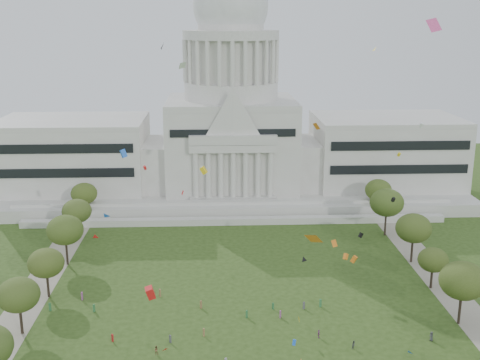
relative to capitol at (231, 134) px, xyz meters
name	(u,v)px	position (x,y,z in m)	size (l,w,h in m)	color
capitol	(231,134)	(0.00, 0.00, 0.00)	(160.00, 64.50, 91.30)	beige
path_left	(26,305)	(-48.00, -83.59, -22.28)	(8.00, 160.00, 0.04)	gray
path_right	(453,296)	(48.00, -83.59, -22.28)	(8.00, 160.00, 0.04)	gray
row_tree_l_2	(18,295)	(-45.04, -96.29, -13.79)	(8.42, 8.42, 11.97)	black
row_tree_r_2	(463,281)	(44.17, -96.15, -12.64)	(9.55, 9.55, 13.58)	black
row_tree_l_3	(46,263)	(-44.09, -79.67, -14.09)	(8.12, 8.12, 11.55)	black
row_tree_r_3	(433,260)	(44.40, -79.10, -15.21)	(7.01, 7.01, 9.98)	black
row_tree_l_4	(65,230)	(-44.08, -61.17, -12.90)	(9.29, 9.29, 13.21)	black
row_tree_r_4	(414,228)	(44.76, -63.55, -13.01)	(9.19, 9.19, 13.06)	black
row_tree_l_5	(77,211)	(-45.22, -42.58, -13.88)	(8.33, 8.33, 11.85)	black
row_tree_r_5	(387,203)	(43.49, -43.40, -12.37)	(9.82, 9.82, 13.96)	black
row_tree_l_6	(84,194)	(-46.87, -24.45, -14.02)	(8.19, 8.19, 11.64)	black
row_tree_r_6	(378,190)	(45.96, -25.46, -13.79)	(8.42, 8.42, 11.97)	black
person_0	(431,336)	(36.10, -102.65, -21.34)	(0.93, 0.61, 1.91)	#4C4C51
person_2	(354,345)	(20.23, -104.87, -21.47)	(0.80, 0.50, 1.66)	#4C4C51
person_8	(156,350)	(-17.49, -105.12, -21.43)	(0.84, 0.52, 1.73)	olive
person_10	(319,334)	(14.17, -100.63, -21.41)	(1.03, 0.56, 1.77)	#994C8C
distant_crowd	(181,336)	(-13.10, -100.12, -21.42)	(60.22, 39.23, 1.94)	olive
kite_swarm	(272,220)	(3.85, -106.92, 4.62)	(81.46, 95.45, 58.34)	yellow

